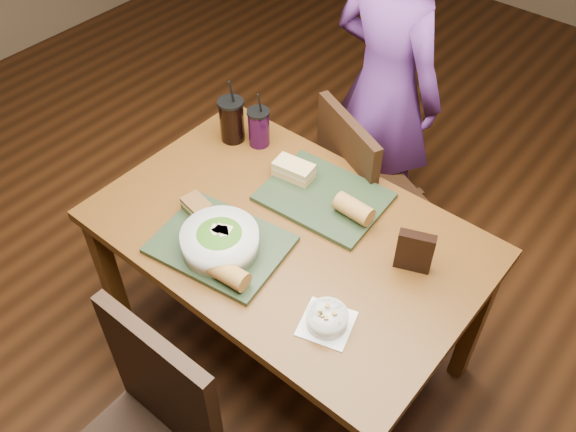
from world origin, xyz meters
The scene contains 15 objects.
ground centered at (0.00, 0.00, 0.00)m, with size 6.00×6.00×0.00m, color #381C0B.
dining_table centered at (0.00, 0.00, 0.66)m, with size 1.30×0.85×0.75m.
chair_far centered at (-0.08, 0.54, 0.51)m, with size 0.52×0.54×0.92m.
diner centered at (-0.20, 0.90, 0.76)m, with size 0.56×0.37×1.53m, color #5A2A74.
tray_near centered at (-0.12, -0.20, 0.76)m, with size 0.42×0.32×0.02m, color #202E1A.
tray_far centered at (0.00, 0.20, 0.76)m, with size 0.42×0.32×0.02m, color #202E1A.
salad_bowl centered at (-0.11, -0.21, 0.81)m, with size 0.25×0.25×0.08m.
soup_bowl centered at (0.33, -0.22, 0.78)m, with size 0.19×0.19×0.06m.
sandwich_near centered at (-0.29, -0.14, 0.79)m, with size 0.11×0.08×0.05m.
sandwich_far centered at (-0.15, 0.21, 0.80)m, with size 0.15×0.10×0.06m.
baguette_near centered at (0.01, -0.29, 0.80)m, with size 0.07×0.07×0.13m, color #AD7533.
baguette_far centered at (0.14, 0.18, 0.80)m, with size 0.07×0.07×0.13m, color #AD7533.
cup_cola centered at (-0.48, 0.24, 0.84)m, with size 0.10×0.10×0.27m.
cup_berry centered at (-0.38, 0.29, 0.83)m, with size 0.09×0.09×0.24m.
chip_bag centered at (0.41, 0.13, 0.83)m, with size 0.11×0.04×0.15m, color black.
Camera 1 is at (0.90, -1.08, 2.26)m, focal length 38.00 mm.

